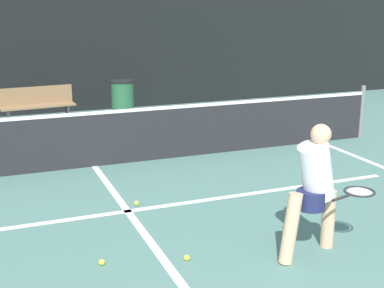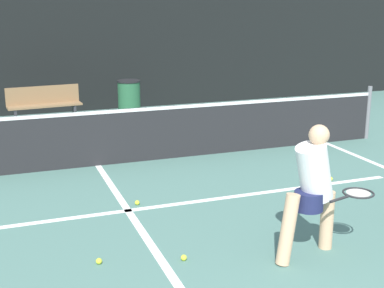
# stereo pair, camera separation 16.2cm
# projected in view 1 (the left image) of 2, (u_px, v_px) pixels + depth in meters

# --- Properties ---
(court_service_line) EXTENTS (8.25, 0.10, 0.01)m
(court_service_line) POSITION_uv_depth(u_px,v_px,m) (128.00, 211.00, 7.10)
(court_service_line) COLOR white
(court_service_line) RESTS_ON ground
(court_center_mark) EXTENTS (0.10, 5.49, 0.01)m
(court_center_mark) POSITION_uv_depth(u_px,v_px,m) (140.00, 227.00, 6.58)
(court_center_mark) COLOR white
(court_center_mark) RESTS_ON ground
(net) EXTENTS (11.09, 0.09, 1.07)m
(net) POSITION_uv_depth(u_px,v_px,m) (93.00, 137.00, 8.92)
(net) COLOR slate
(net) RESTS_ON ground
(fence_back) EXTENTS (24.00, 0.06, 3.59)m
(fence_back) POSITION_uv_depth(u_px,v_px,m) (50.00, 41.00, 13.01)
(fence_back) COLOR black
(fence_back) RESTS_ON ground
(player_practicing) EXTENTS (1.21, 0.51, 1.46)m
(player_practicing) POSITION_uv_depth(u_px,v_px,m) (315.00, 186.00, 5.72)
(player_practicing) COLOR #DBAD84
(player_practicing) RESTS_ON ground
(tennis_ball_scattered_1) EXTENTS (0.07, 0.07, 0.07)m
(tennis_ball_scattered_1) POSITION_uv_depth(u_px,v_px,m) (328.00, 178.00, 8.36)
(tennis_ball_scattered_1) COLOR #D1E033
(tennis_ball_scattered_1) RESTS_ON ground
(tennis_ball_scattered_2) EXTENTS (0.07, 0.07, 0.07)m
(tennis_ball_scattered_2) POSITION_uv_depth(u_px,v_px,m) (102.00, 262.00, 5.64)
(tennis_ball_scattered_2) COLOR #D1E033
(tennis_ball_scattered_2) RESTS_ON ground
(tennis_ball_scattered_4) EXTENTS (0.07, 0.07, 0.07)m
(tennis_ball_scattered_4) POSITION_uv_depth(u_px,v_px,m) (187.00, 258.00, 5.74)
(tennis_ball_scattered_4) COLOR #D1E033
(tennis_ball_scattered_4) RESTS_ON ground
(tennis_ball_scattered_6) EXTENTS (0.07, 0.07, 0.07)m
(tennis_ball_scattered_6) POSITION_uv_depth(u_px,v_px,m) (137.00, 203.00, 7.30)
(tennis_ball_scattered_6) COLOR #D1E033
(tennis_ball_scattered_6) RESTS_ON ground
(courtside_bench) EXTENTS (1.66, 0.53, 0.86)m
(courtside_bench) POSITION_uv_depth(u_px,v_px,m) (37.00, 105.00, 12.00)
(courtside_bench) COLOR olive
(courtside_bench) RESTS_ON ground
(trash_bin) EXTENTS (0.55, 0.55, 0.91)m
(trash_bin) POSITION_uv_depth(u_px,v_px,m) (123.00, 100.00, 12.68)
(trash_bin) COLOR #28603D
(trash_bin) RESTS_ON ground
(building_far) EXTENTS (36.00, 2.40, 5.35)m
(building_far) POSITION_uv_depth(u_px,v_px,m) (6.00, 3.00, 28.77)
(building_far) COLOR #B2ADA3
(building_far) RESTS_ON ground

